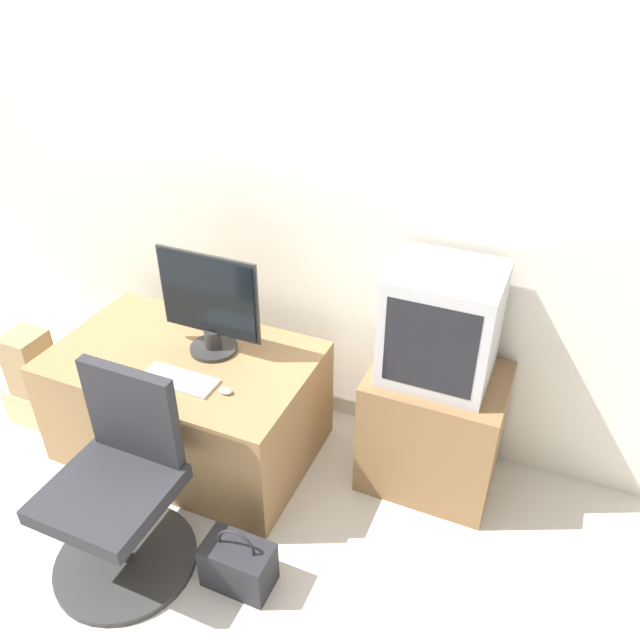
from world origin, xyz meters
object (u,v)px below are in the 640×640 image
object	(u,v)px
main_monitor	(209,304)
cardboard_box_lower	(42,403)
mouse	(226,391)
handbag	(238,564)
keyboard	(179,380)
office_chair	(120,496)
crt_tv	(442,324)

from	to	relation	value
main_monitor	cardboard_box_lower	world-z (taller)	main_monitor
main_monitor	mouse	world-z (taller)	main_monitor
mouse	cardboard_box_lower	xyz separation A→B (m)	(-1.21, 0.02, -0.49)
main_monitor	handbag	bearing A→B (deg)	-54.96
keyboard	office_chair	world-z (taller)	office_chair
cardboard_box_lower	main_monitor	bearing A→B (deg)	14.29
crt_tv	cardboard_box_lower	size ratio (longest dim) A/B	1.57
office_chair	handbag	world-z (taller)	office_chair
mouse	handbag	world-z (taller)	mouse
crt_tv	handbag	bearing A→B (deg)	-120.81
keyboard	crt_tv	size ratio (longest dim) A/B	0.68
keyboard	handbag	world-z (taller)	keyboard
cardboard_box_lower	keyboard	bearing A→B (deg)	-1.39
main_monitor	office_chair	bearing A→B (deg)	-89.12
mouse	handbag	size ratio (longest dim) A/B	0.19
office_chair	cardboard_box_lower	distance (m)	1.16
crt_tv	handbag	xyz separation A→B (m)	(-0.54, -0.90, -0.77)
keyboard	mouse	bearing A→B (deg)	1.96
keyboard	cardboard_box_lower	distance (m)	1.08
main_monitor	crt_tv	xyz separation A→B (m)	(1.04, 0.18, 0.05)
office_chair	handbag	bearing A→B (deg)	7.17
keyboard	crt_tv	world-z (taller)	crt_tv
crt_tv	office_chair	world-z (taller)	crt_tv
main_monitor	cardboard_box_lower	xyz separation A→B (m)	(-0.99, -0.25, -0.73)
cardboard_box_lower	office_chair	bearing A→B (deg)	-27.80
keyboard	crt_tv	distance (m)	1.19
keyboard	cardboard_box_lower	bearing A→B (deg)	178.61
keyboard	handbag	size ratio (longest dim) A/B	1.13
crt_tv	main_monitor	bearing A→B (deg)	-169.94
main_monitor	mouse	distance (m)	0.42
mouse	main_monitor	bearing A→B (deg)	129.72
crt_tv	office_chair	bearing A→B (deg)	-136.87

